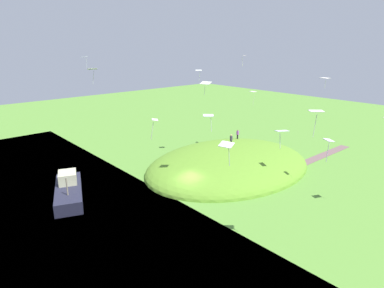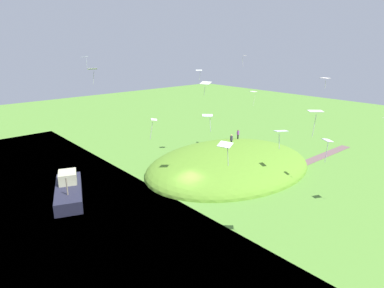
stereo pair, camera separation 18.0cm
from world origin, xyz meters
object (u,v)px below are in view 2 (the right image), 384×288
object	(u,v)px
kite_8	(84,57)
kite_11	(244,57)
kite_3	(281,132)
kite_13	(327,142)
kite_6	(206,83)
person_with_child	(238,133)
kite_0	(93,70)
boat_on_lake	(69,190)
kite_5	(315,112)
kite_9	(208,116)
kite_4	(154,122)
kite_10	(253,92)
kite_7	(225,146)
kite_2	(199,71)
person_near_shore	(231,139)
kite_1	(325,78)

from	to	relation	value
kite_8	kite_11	bearing A→B (deg)	-13.08
kite_3	kite_13	size ratio (longest dim) A/B	0.89
kite_6	kite_8	bearing A→B (deg)	124.69
kite_8	kite_13	world-z (taller)	kite_8
person_with_child	kite_0	bearing A→B (deg)	-8.42
boat_on_lake	kite_5	bearing A→B (deg)	-133.51
kite_5	kite_6	size ratio (longest dim) A/B	1.36
kite_6	kite_8	distance (m)	14.95
kite_0	kite_5	bearing A→B (deg)	-75.31
kite_13	kite_11	bearing A→B (deg)	49.59
kite_9	kite_13	xyz separation A→B (m)	(2.11, -8.68, -0.55)
person_with_child	kite_6	bearing A→B (deg)	22.70
kite_4	kite_10	size ratio (longest dim) A/B	0.71
boat_on_lake	kite_7	bearing A→B (deg)	-148.87
kite_2	kite_6	distance (m)	12.52
boat_on_lake	kite_7	world-z (taller)	kite_7
kite_5	kite_7	world-z (taller)	kite_5
person_with_child	kite_8	world-z (taller)	kite_8
kite_7	kite_8	distance (m)	24.89
boat_on_lake	kite_0	xyz separation A→B (m)	(4.41, 0.47, 13.31)
kite_9	kite_11	bearing A→B (deg)	34.15
kite_3	kite_8	world-z (taller)	kite_8
person_near_shore	kite_10	world-z (taller)	kite_10
boat_on_lake	kite_9	xyz separation A→B (m)	(5.39, -17.20, 10.68)
kite_4	kite_13	xyz separation A→B (m)	(5.75, -10.78, -0.33)
kite_0	person_near_shore	bearing A→B (deg)	-14.79
kite_1	kite_5	size ratio (longest dim) A/B	0.55
kite_7	kite_11	world-z (taller)	kite_11
kite_3	kite_4	distance (m)	9.42
person_with_child	kite_5	bearing A→B (deg)	47.59
kite_4	kite_11	distance (m)	29.48
kite_0	kite_9	xyz separation A→B (m)	(0.98, -17.67, -2.63)
kite_3	kite_13	xyz separation A→B (m)	(-0.49, -3.74, 0.15)
kite_3	kite_11	distance (m)	28.65
kite_8	kite_10	distance (m)	25.19
kite_1	kite_10	distance (m)	15.75
kite_1	kite_4	bearing A→B (deg)	172.78
kite_4	kite_9	bearing A→B (deg)	-29.98
kite_4	kite_8	distance (m)	19.18
kite_8	boat_on_lake	bearing A→B (deg)	-145.24
boat_on_lake	kite_6	bearing A→B (deg)	-101.41
kite_5	kite_8	world-z (taller)	kite_8
kite_3	kite_8	bearing A→B (deg)	96.93
kite_0	kite_3	bearing A→B (deg)	-81.03
kite_2	kite_9	size ratio (longest dim) A/B	1.19
person_with_child	kite_7	size ratio (longest dim) A/B	0.93
kite_0	kite_4	size ratio (longest dim) A/B	1.20
kite_13	person_with_child	bearing A→B (deg)	50.28
kite_1	kite_11	distance (m)	16.74
boat_on_lake	kite_4	xyz separation A→B (m)	(1.74, -15.10, 10.46)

